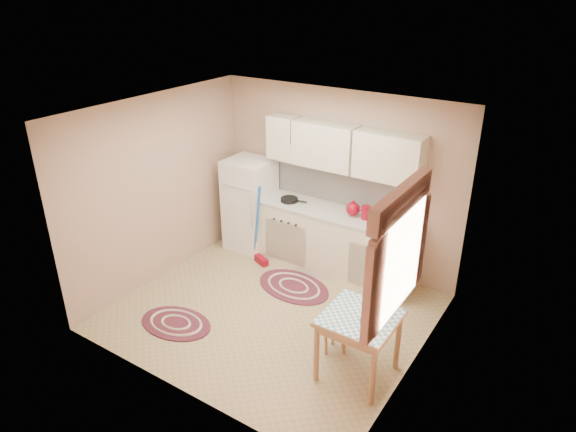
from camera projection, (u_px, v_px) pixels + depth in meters
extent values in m
plane|color=tan|center=(272.00, 312.00, 6.39)|extent=(3.60, 3.60, 0.00)
cube|color=silver|center=(269.00, 113.00, 5.34)|extent=(3.60, 3.20, 0.04)
cube|color=tan|center=(337.00, 180.00, 7.08)|extent=(3.60, 0.04, 2.50)
cube|color=tan|center=(170.00, 285.00, 4.65)|extent=(3.60, 0.04, 2.50)
cube|color=tan|center=(159.00, 189.00, 6.76)|extent=(0.04, 3.20, 2.50)
cube|color=tan|center=(423.00, 265.00, 4.97)|extent=(0.04, 3.20, 2.50)
cube|color=silver|center=(344.00, 186.00, 7.03)|extent=(2.25, 0.03, 0.55)
cube|color=silver|center=(341.00, 148.00, 6.68)|extent=(2.25, 0.33, 0.60)
cube|color=white|center=(402.00, 261.00, 4.44)|extent=(0.04, 0.85, 0.95)
cube|color=white|center=(250.00, 205.00, 7.67)|extent=(0.65, 0.60, 1.40)
cube|color=silver|center=(335.00, 243.00, 7.11)|extent=(2.25, 0.60, 0.88)
cube|color=#B7B6AE|center=(336.00, 213.00, 6.92)|extent=(2.27, 0.62, 0.04)
cylinder|color=black|center=(289.00, 200.00, 7.22)|extent=(0.28, 0.28, 0.05)
cylinder|color=maroon|center=(366.00, 213.00, 6.66)|extent=(0.11, 0.11, 0.16)
cube|color=tan|center=(358.00, 346.00, 5.25)|extent=(0.72, 0.72, 0.72)
cylinder|color=maroon|center=(335.00, 335.00, 5.64)|extent=(0.44, 0.44, 0.42)
cylinder|color=teal|center=(364.00, 321.00, 4.95)|extent=(0.08, 0.08, 0.10)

